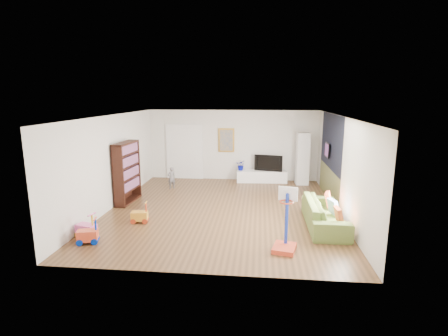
# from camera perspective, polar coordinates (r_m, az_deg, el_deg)

# --- Properties ---
(floor) EXTENTS (6.50, 7.50, 0.00)m
(floor) POSITION_cam_1_polar(r_m,az_deg,el_deg) (10.21, -0.23, -6.79)
(floor) COLOR brown
(floor) RESTS_ON ground
(ceiling) EXTENTS (6.50, 7.50, 0.00)m
(ceiling) POSITION_cam_1_polar(r_m,az_deg,el_deg) (9.69, -0.24, 8.52)
(ceiling) COLOR white
(ceiling) RESTS_ON ground
(wall_back) EXTENTS (6.50, 0.00, 2.70)m
(wall_back) POSITION_cam_1_polar(r_m,az_deg,el_deg) (13.54, 1.45, 3.73)
(wall_back) COLOR silver
(wall_back) RESTS_ON ground
(wall_front) EXTENTS (6.50, 0.00, 2.70)m
(wall_front) POSITION_cam_1_polar(r_m,az_deg,el_deg) (6.26, -3.91, -6.00)
(wall_front) COLOR silver
(wall_front) RESTS_ON ground
(wall_left) EXTENTS (0.00, 7.50, 2.70)m
(wall_left) POSITION_cam_1_polar(r_m,az_deg,el_deg) (10.70, -17.82, 0.98)
(wall_left) COLOR silver
(wall_left) RESTS_ON ground
(wall_right) EXTENTS (0.00, 7.50, 2.70)m
(wall_right) POSITION_cam_1_polar(r_m,az_deg,el_deg) (10.06, 18.51, 0.26)
(wall_right) COLOR silver
(wall_right) RESTS_ON ground
(navy_accent) EXTENTS (0.01, 3.20, 1.70)m
(navy_accent) POSITION_cam_1_polar(r_m,az_deg,el_deg) (11.33, 17.09, 4.16)
(navy_accent) COLOR black
(navy_accent) RESTS_ON wall_right
(olive_wainscot) EXTENTS (0.01, 3.20, 1.00)m
(olive_wainscot) POSITION_cam_1_polar(r_m,az_deg,el_deg) (11.57, 16.69, -2.47)
(olive_wainscot) COLOR brown
(olive_wainscot) RESTS_ON wall_right
(doorway) EXTENTS (1.45, 0.06, 2.10)m
(doorway) POSITION_cam_1_polar(r_m,az_deg,el_deg) (13.82, -6.45, 2.57)
(doorway) COLOR white
(doorway) RESTS_ON ground
(painting_back) EXTENTS (0.62, 0.06, 0.92)m
(painting_back) POSITION_cam_1_polar(r_m,az_deg,el_deg) (13.50, 0.38, 4.57)
(painting_back) COLOR gold
(painting_back) RESTS_ON wall_back
(artwork_right) EXTENTS (0.04, 0.56, 0.46)m
(artwork_right) POSITION_cam_1_polar(r_m,az_deg,el_deg) (11.55, 16.50, 2.83)
(artwork_right) COLOR #7F3F8C
(artwork_right) RESTS_ON wall_right
(media_console) EXTENTS (1.91, 0.58, 0.44)m
(media_console) POSITION_cam_1_polar(r_m,az_deg,el_deg) (13.38, 6.18, -1.36)
(media_console) COLOR white
(media_console) RESTS_ON ground
(tall_cabinet) EXTENTS (0.47, 0.47, 1.92)m
(tall_cabinet) POSITION_cam_1_polar(r_m,az_deg,el_deg) (13.16, 12.70, 1.48)
(tall_cabinet) COLOR white
(tall_cabinet) RESTS_ON ground
(bookshelf) EXTENTS (0.41, 1.30, 1.87)m
(bookshelf) POSITION_cam_1_polar(r_m,az_deg,el_deg) (11.10, -15.55, -0.70)
(bookshelf) COLOR black
(bookshelf) RESTS_ON ground
(sofa) EXTENTS (0.89, 2.28, 0.67)m
(sofa) POSITION_cam_1_polar(r_m,az_deg,el_deg) (9.23, 16.13, -7.16)
(sofa) COLOR olive
(sofa) RESTS_ON ground
(basketball_hoop) EXTENTS (0.59, 0.66, 1.37)m
(basketball_hoop) POSITION_cam_1_polar(r_m,az_deg,el_deg) (7.53, 9.99, -8.40)
(basketball_hoop) COLOR #C03C23
(basketball_hoop) RESTS_ON ground
(ride_on_yellow) EXTENTS (0.44, 0.31, 0.55)m
(ride_on_yellow) POSITION_cam_1_polar(r_m,az_deg,el_deg) (9.38, -13.65, -7.07)
(ride_on_yellow) COLOR gold
(ride_on_yellow) RESTS_ON ground
(ride_on_orange) EXTENTS (0.49, 0.37, 0.58)m
(ride_on_orange) POSITION_cam_1_polar(r_m,az_deg,el_deg) (8.47, -21.43, -9.57)
(ride_on_orange) COLOR #E84D2C
(ride_on_orange) RESTS_ON ground
(ride_on_pink) EXTENTS (0.49, 0.37, 0.59)m
(ride_on_pink) POSITION_cam_1_polar(r_m,az_deg,el_deg) (8.83, -21.61, -8.67)
(ride_on_pink) COLOR pink
(ride_on_pink) RESTS_ON ground
(child) EXTENTS (0.34, 0.32, 0.78)m
(child) POSITION_cam_1_polar(r_m,az_deg,el_deg) (12.48, -8.57, -1.60)
(child) COLOR slate
(child) RESTS_ON ground
(tv) EXTENTS (1.07, 0.38, 0.61)m
(tv) POSITION_cam_1_polar(r_m,az_deg,el_deg) (13.33, 7.34, 0.88)
(tv) COLOR black
(tv) RESTS_ON media_console
(vase_plant) EXTENTS (0.39, 0.35, 0.40)m
(vase_plant) POSITION_cam_1_polar(r_m,az_deg,el_deg) (13.32, 2.81, 0.49)
(vase_plant) COLOR #070E8F
(vase_plant) RESTS_ON media_console
(pillow_left) EXTENTS (0.12, 0.37, 0.36)m
(pillow_left) POSITION_cam_1_polar(r_m,az_deg,el_deg) (8.62, 18.22, -7.30)
(pillow_left) COLOR #B74D2A
(pillow_left) RESTS_ON sofa
(pillow_center) EXTENTS (0.21, 0.40, 0.39)m
(pillow_center) POSITION_cam_1_polar(r_m,az_deg,el_deg) (9.19, 17.41, -6.05)
(pillow_center) COLOR silver
(pillow_center) RESTS_ON sofa
(pillow_right) EXTENTS (0.20, 0.40, 0.38)m
(pillow_right) POSITION_cam_1_polar(r_m,az_deg,el_deg) (9.79, 16.69, -4.91)
(pillow_right) COLOR #BB4226
(pillow_right) RESTS_ON sofa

